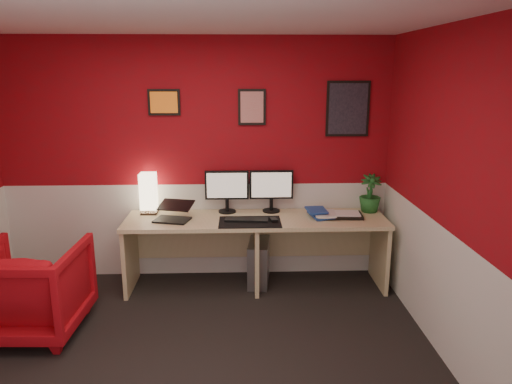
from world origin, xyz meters
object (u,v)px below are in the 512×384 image
(shoji_lamp, at_px, (149,194))
(monitor_left, at_px, (227,185))
(laptop, at_px, (172,210))
(pc_tower, at_px, (259,262))
(desk, at_px, (256,252))
(armchair, at_px, (31,289))
(monitor_right, at_px, (271,184))
(zen_tray, at_px, (344,215))
(potted_plant, at_px, (370,193))

(shoji_lamp, distance_m, monitor_left, 0.81)
(laptop, xyz_separation_m, pc_tower, (0.86, 0.13, -0.61))
(desk, distance_m, armchair, 2.08)
(shoji_lamp, relative_size, monitor_right, 0.69)
(desk, xyz_separation_m, laptop, (-0.83, -0.06, 0.47))
(laptop, bearing_deg, shoji_lamp, 149.49)
(monitor_right, relative_size, zen_tray, 1.66)
(potted_plant, bearing_deg, monitor_left, 178.54)
(pc_tower, bearing_deg, monitor_left, 161.84)
(shoji_lamp, relative_size, monitor_left, 0.69)
(zen_tray, bearing_deg, potted_plant, 29.48)
(laptop, distance_m, zen_tray, 1.72)
(monitor_right, distance_m, zen_tray, 0.80)
(laptop, bearing_deg, zen_tray, 17.10)
(monitor_right, height_order, armchair, monitor_right)
(monitor_left, bearing_deg, potted_plant, -1.46)
(desk, bearing_deg, armchair, -157.06)
(monitor_left, xyz_separation_m, pc_tower, (0.32, -0.15, -0.80))
(laptop, relative_size, zen_tray, 0.94)
(laptop, bearing_deg, armchair, -130.68)
(desk, bearing_deg, potted_plant, 8.79)
(desk, height_order, laptop, laptop)
(armchair, bearing_deg, pc_tower, -153.16)
(desk, height_order, monitor_left, monitor_left)
(shoji_lamp, bearing_deg, zen_tray, -5.66)
(zen_tray, distance_m, pc_tower, 1.01)
(laptop, xyz_separation_m, monitor_left, (0.53, 0.28, 0.18))
(zen_tray, bearing_deg, desk, -178.96)
(shoji_lamp, distance_m, laptop, 0.39)
(desk, distance_m, potted_plant, 1.33)
(shoji_lamp, bearing_deg, monitor_right, 0.71)
(desk, relative_size, monitor_right, 4.48)
(laptop, distance_m, monitor_left, 0.63)
(monitor_left, bearing_deg, shoji_lamp, -179.40)
(zen_tray, height_order, potted_plant, potted_plant)
(monitor_right, bearing_deg, potted_plant, -2.51)
(shoji_lamp, bearing_deg, armchair, -128.77)
(desk, relative_size, armchair, 3.06)
(potted_plant, bearing_deg, zen_tray, -150.52)
(monitor_left, distance_m, zen_tray, 1.23)
(pc_tower, bearing_deg, shoji_lamp, 179.39)
(armchair, bearing_deg, monitor_right, -151.08)
(shoji_lamp, distance_m, armchair, 1.42)
(monitor_right, distance_m, pc_tower, 0.82)
(monitor_left, height_order, zen_tray, monitor_left)
(desk, height_order, armchair, armchair)
(shoji_lamp, distance_m, potted_plant, 2.28)
(laptop, relative_size, potted_plant, 0.84)
(desk, height_order, zen_tray, zen_tray)
(shoji_lamp, relative_size, pc_tower, 0.89)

